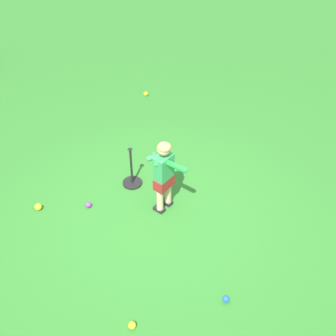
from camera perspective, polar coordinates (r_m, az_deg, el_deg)
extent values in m
plane|color=#2D7528|center=(5.65, -1.42, -6.57)|extent=(40.00, 40.00, 0.00)
cube|color=#232328|center=(5.72, -1.22, -5.52)|extent=(0.17, 0.15, 0.05)
cylinder|color=#DBB28E|center=(5.58, -1.09, -4.27)|extent=(0.09, 0.09, 0.34)
cube|color=#232328|center=(5.81, -0.15, -4.59)|extent=(0.17, 0.15, 0.05)
cylinder|color=#DBB28E|center=(5.68, 0.00, -3.34)|extent=(0.09, 0.09, 0.34)
cube|color=maroon|center=(5.46, -0.55, -1.90)|extent=(0.26, 0.31, 0.16)
cube|color=#339351|center=(5.30, -0.57, 0.13)|extent=(0.25, 0.29, 0.34)
sphere|color=#DBB28E|center=(5.12, -0.59, 2.59)|extent=(0.17, 0.17, 0.17)
ellipsoid|color=tan|center=(5.10, -0.51, 2.81)|extent=(0.24, 0.24, 0.11)
sphere|color=green|center=(5.31, -1.75, 1.48)|extent=(0.04, 0.04, 0.04)
cylinder|color=black|center=(5.25, -1.04, 1.17)|extent=(0.13, 0.10, 0.05)
cylinder|color=green|center=(5.11, 0.88, 0.33)|extent=(0.33, 0.24, 0.11)
sphere|color=green|center=(5.01, 2.31, -0.29)|extent=(0.07, 0.07, 0.07)
cylinder|color=#339351|center=(5.26, -1.70, 1.26)|extent=(0.15, 0.31, 0.14)
cylinder|color=#339351|center=(5.31, -1.22, 1.62)|extent=(0.31, 0.14, 0.14)
sphere|color=yellow|center=(4.68, -4.84, -20.28)|extent=(0.08, 0.08, 0.08)
sphere|color=yellow|center=(8.16, -2.99, 9.91)|extent=(0.08, 0.08, 0.08)
sphere|color=yellow|center=(5.97, -17.02, -5.01)|extent=(0.10, 0.10, 0.10)
sphere|color=blue|center=(4.87, 7.78, -17.00)|extent=(0.08, 0.08, 0.08)
sphere|color=purple|center=(5.86, -10.62, -4.88)|extent=(0.08, 0.08, 0.08)
cylinder|color=black|center=(6.14, -4.79, -1.99)|extent=(0.28, 0.28, 0.03)
cylinder|color=black|center=(5.95, -4.94, 0.10)|extent=(0.03, 0.03, 0.55)
cone|color=black|center=(5.77, -5.10, 2.36)|extent=(0.07, 0.07, 0.04)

